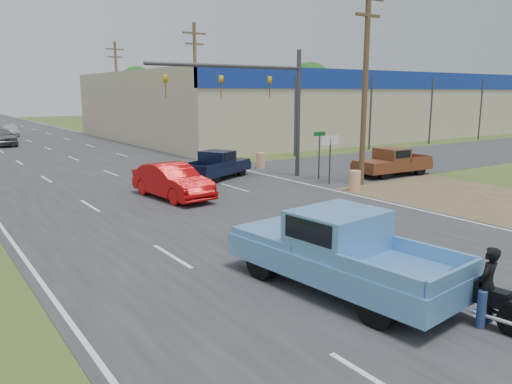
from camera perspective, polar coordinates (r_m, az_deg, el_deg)
ground at (r=11.67m, az=26.48°, el=-13.83°), size 200.00×200.00×0.00m
main_road at (r=46.08m, az=-22.70°, el=4.61°), size 15.00×180.00×0.02m
cross_road at (r=25.19m, az=-11.90°, el=0.31°), size 120.00×10.00×0.02m
dirt_verge at (r=25.75m, az=19.04°, el=0.16°), size 8.00×18.00×0.01m
big_box_store at (r=61.07m, az=8.24°, el=9.92°), size 50.00×28.10×6.60m
utility_pole_1 at (r=26.08m, az=12.38°, el=12.39°), size 2.00×0.28×10.00m
utility_pole_2 at (r=40.58m, az=-6.94°, el=12.11°), size 2.00×0.28×10.00m
utility_pole_3 at (r=57.10m, az=-15.60°, el=11.55°), size 2.00×0.28×10.00m
tree_3 at (r=98.82m, az=6.18°, el=12.15°), size 8.40×8.40×10.40m
tree_5 at (r=107.38m, az=-13.41°, el=11.68°), size 7.98×7.98×9.88m
barrel_0 at (r=24.66m, az=11.22°, el=1.26°), size 0.56×0.56×1.00m
barrel_1 at (r=31.32m, az=0.52°, el=3.60°), size 0.56×0.56×1.00m
lane_sign at (r=26.01m, az=8.48°, el=4.99°), size 1.20×0.08×2.52m
street_name_sign at (r=27.55m, az=7.24°, el=4.76°), size 0.80×0.08×2.61m
signal_mast at (r=26.69m, az=0.35°, el=11.52°), size 9.12×0.40×7.00m
red_convertible at (r=22.73m, az=-9.52°, el=1.20°), size 2.12×4.89×1.56m
motorcycle at (r=11.45m, az=25.03°, el=-11.56°), size 0.74×2.14×1.09m
rider at (r=11.35m, az=24.92°, el=-10.05°), size 0.63×0.46×1.59m
blue_pickup at (r=12.31m, az=9.17°, el=-6.49°), size 2.88×6.12×1.96m
navy_pickup at (r=27.73m, az=-4.42°, el=3.14°), size 4.97×3.66×1.54m
brown_pickup at (r=29.60m, az=15.18°, el=3.33°), size 4.87×2.09×1.58m
distant_car_grey at (r=50.02m, az=-27.21°, el=5.65°), size 2.50×5.07×1.66m
distant_car_silver at (r=60.63m, az=-26.26°, el=6.33°), size 2.41×4.58×1.27m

